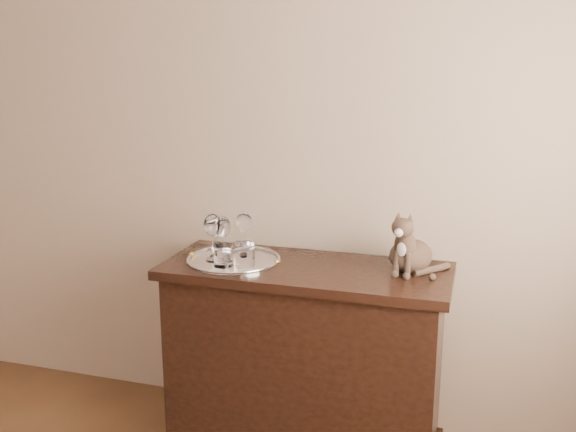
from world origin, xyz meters
name	(u,v)px	position (x,y,z in m)	size (l,w,h in m)	color
wall_back	(201,134)	(0.00, 2.25, 1.35)	(4.00, 0.10, 2.70)	#C5A994
sideboard	(305,360)	(0.60, 1.94, 0.42)	(1.20, 0.50, 0.85)	black
tray	(234,261)	(0.29, 1.91, 0.85)	(0.40, 0.40, 0.01)	silver
wine_glass_a	(216,237)	(0.19, 1.94, 0.94)	(0.06, 0.06, 0.17)	white
wine_glass_b	(244,233)	(0.30, 2.02, 0.95)	(0.07, 0.07, 0.19)	white
wine_glass_c	(213,237)	(0.21, 1.89, 0.96)	(0.08, 0.08, 0.20)	silver
wine_glass_d	(223,238)	(0.24, 1.91, 0.95)	(0.07, 0.07, 0.19)	white
tumbler_a	(244,255)	(0.36, 1.85, 0.91)	(0.09, 0.09, 0.10)	silver
tumbler_b	(223,256)	(0.28, 1.82, 0.90)	(0.08, 0.08, 0.09)	white
cat	(411,240)	(1.02, 2.01, 0.98)	(0.26, 0.24, 0.26)	#49392B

